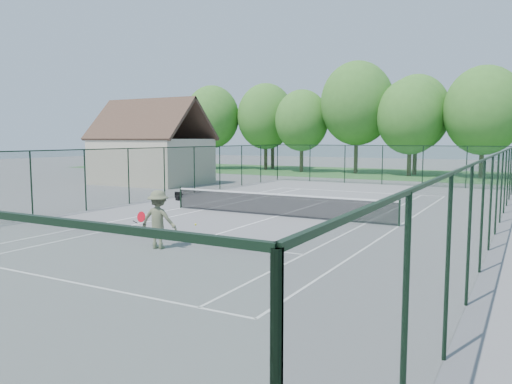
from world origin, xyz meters
TOP-DOWN VIEW (x-y plane):
  - ground at (0.00, 0.00)m, footprint 140.00×140.00m
  - grass_far at (0.00, 30.00)m, footprint 80.00×16.00m
  - court_lines at (0.00, 0.00)m, footprint 11.05×23.85m
  - tennis_net at (0.00, 0.00)m, footprint 11.08×0.08m
  - fence_enclosure at (0.00, 0.00)m, footprint 18.05×36.05m
  - utility_building at (-16.00, 10.00)m, footprint 8.60×6.27m
  - tree_line_far at (0.00, 30.00)m, footprint 39.40×6.40m
  - sports_bag_a at (-8.48, 3.64)m, footprint 0.48×0.40m
  - sports_bag_b at (-7.55, 2.43)m, footprint 0.39×0.32m
  - tennis_player at (-0.34, -7.85)m, footprint 2.08×0.94m

SIDE VIEW (x-z plane):
  - ground at x=0.00m, z-range 0.00..0.00m
  - court_lines at x=0.00m, z-range 0.00..0.01m
  - grass_far at x=0.00m, z-range 0.00..0.01m
  - sports_bag_b at x=-7.55m, z-range 0.00..0.26m
  - sports_bag_a at x=-8.48m, z-range 0.00..0.33m
  - tennis_net at x=0.00m, z-range 0.03..1.13m
  - tennis_player at x=-0.34m, z-range 0.00..1.89m
  - fence_enclosure at x=0.00m, z-range 0.05..3.07m
  - utility_building at x=-16.00m, z-range -0.20..6.44m
  - tree_line_far at x=0.00m, z-range 1.14..10.84m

